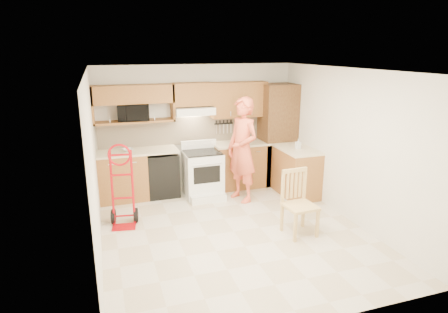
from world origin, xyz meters
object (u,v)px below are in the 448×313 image
microwave (133,112)px  dining_chair (300,204)px  hand_truck (122,190)px  range (204,171)px  person (242,150)px

microwave → dining_chair: bearing=-43.7°
hand_truck → dining_chair: (2.56, -1.16, -0.11)m
hand_truck → range: bearing=37.0°
microwave → person: 2.16m
dining_chair → range: bearing=112.4°
range → person: size_ratio=0.53×
microwave → hand_truck: (-0.36, -1.32, -1.03)m
range → dining_chair: size_ratio=1.04×
microwave → range: (1.21, -0.47, -1.12)m
range → hand_truck: bearing=-151.8°
range → person: (0.65, -0.39, 0.46)m
range → dining_chair: range is taller
microwave → hand_truck: microwave is taller
microwave → dining_chair: 3.50m
dining_chair → person: bearing=98.1°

